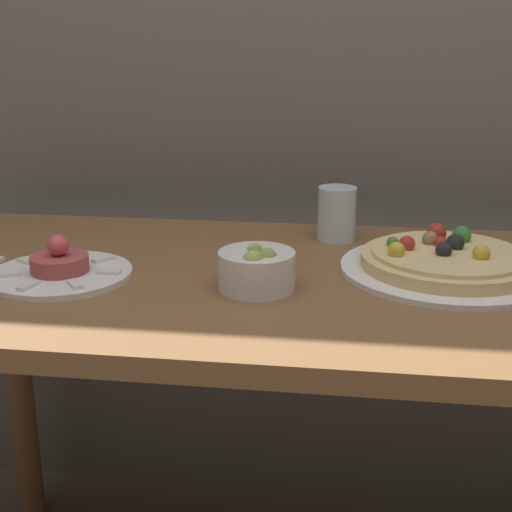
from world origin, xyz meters
name	(u,v)px	position (x,y,z in m)	size (l,w,h in m)	color
dining_table	(312,332)	(0.00, 0.34, 0.64)	(1.50, 0.67, 0.74)	brown
pizza_plate	(447,262)	(0.22, 0.39, 0.76)	(0.36, 0.36, 0.07)	white
tartare_plate	(60,270)	(-0.41, 0.28, 0.75)	(0.24, 0.24, 0.07)	white
small_bowl	(257,269)	(-0.09, 0.26, 0.77)	(0.12, 0.12, 0.07)	white
drinking_glass	(337,214)	(0.03, 0.56, 0.79)	(0.07, 0.07, 0.10)	silver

